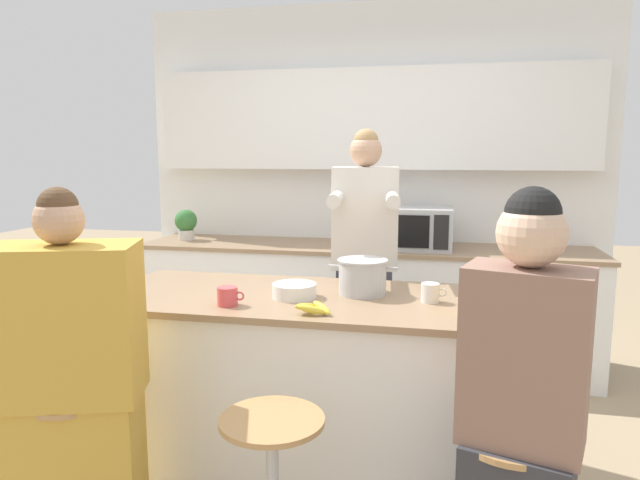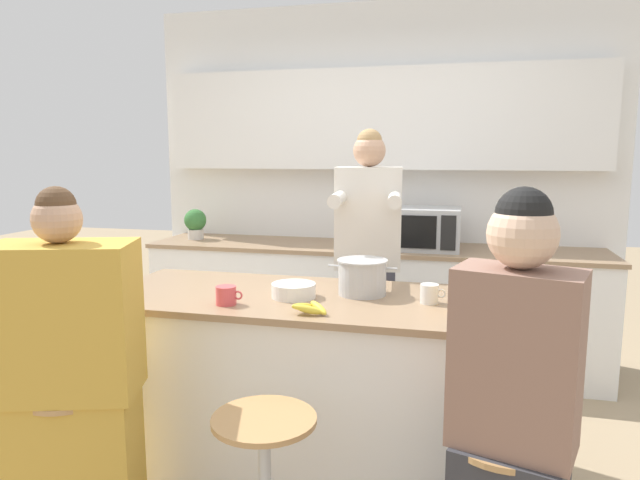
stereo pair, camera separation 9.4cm
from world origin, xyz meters
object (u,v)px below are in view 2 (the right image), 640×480
fruit_bowl (516,291)px  microwave (420,228)px  person_wrapped_blanket (69,391)px  juice_carton (477,292)px  kitchen_island (316,390)px  person_cooking (368,283)px  potted_plant (195,223)px  cooking_pot (362,277)px  person_seated_near (512,439)px  coffee_cup_far (430,294)px  bar_stool_leftmost (76,464)px  banana_bunch (310,308)px  coffee_cup_near (226,295)px

fruit_bowl → microwave: bearing=110.3°
person_wrapped_blanket → juice_carton: bearing=4.2°
kitchen_island → microwave: (0.36, 1.60, 0.58)m
person_cooking → microwave: 1.00m
potted_plant → cooking_pot: bearing=-43.9°
person_seated_near → coffee_cup_far: person_seated_near is taller
bar_stool_leftmost → person_cooking: 1.70m
coffee_cup_far → bar_stool_leftmost: bearing=-152.4°
bar_stool_leftmost → person_seated_near: person_seated_near is taller
kitchen_island → potted_plant: potted_plant is taller
person_cooking → banana_bunch: (-0.09, -0.93, 0.10)m
person_wrapped_blanket → cooking_pot: person_wrapped_blanket is taller
bar_stool_leftmost → coffee_cup_near: size_ratio=5.52×
person_cooking → coffee_cup_near: size_ratio=14.07×
person_cooking → potted_plant: 1.85m
potted_plant → coffee_cup_far: bearing=-40.4°
potted_plant → bar_stool_leftmost: bearing=-75.3°
person_wrapped_blanket → person_seated_near: 1.60m
person_wrapped_blanket → person_seated_near: person_seated_near is taller
kitchen_island → person_seated_near: person_seated_near is taller
fruit_bowl → juice_carton: juice_carton is taller
person_cooking → kitchen_island: bearing=-108.2°
bar_stool_leftmost → coffee_cup_near: (0.46, 0.45, 0.60)m
bar_stool_leftmost → banana_bunch: (0.85, 0.40, 0.58)m
banana_bunch → juice_carton: 0.68m
potted_plant → person_cooking: bearing=-32.8°
cooking_pot → juice_carton: 0.55m
juice_carton → potted_plant: bearing=140.2°
person_cooking → person_seated_near: 1.53m
bar_stool_leftmost → person_seated_near: size_ratio=0.45×
person_seated_near → juice_carton: size_ratio=7.32×
cooking_pot → potted_plant: potted_plant is taller
coffee_cup_near → potted_plant: size_ratio=0.50×
person_wrapped_blanket → coffee_cup_far: size_ratio=13.00×
bar_stool_leftmost → coffee_cup_near: bearing=44.6°
person_seated_near → bar_stool_leftmost: bearing=-164.2°
bar_stool_leftmost → banana_bunch: 1.11m
coffee_cup_near → banana_bunch: 0.40m
banana_bunch → microwave: size_ratio=0.31×
kitchen_island → juice_carton: 0.91m
juice_carton → bar_stool_leftmost: bearing=-159.7°
cooking_pot → fruit_bowl: cooking_pot is taller
person_wrapped_blanket → coffee_cup_near: size_ratio=12.02×
fruit_bowl → coffee_cup_far: bearing=-156.6°
kitchen_island → banana_bunch: size_ratio=11.78×
coffee_cup_far → microwave: (-0.16, 1.60, 0.08)m
potted_plant → banana_bunch: bearing=-52.8°
kitchen_island → banana_bunch: 0.56m
kitchen_island → banana_bunch: (0.05, -0.29, 0.48)m
person_seated_near → cooking_pot: size_ratio=4.59×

